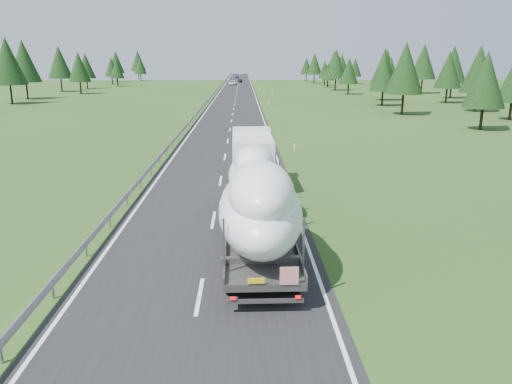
{
  "coord_description": "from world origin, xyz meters",
  "views": [
    {
      "loc": [
        1.64,
        -16.71,
        8.4
      ],
      "look_at": [
        2.26,
        6.97,
        2.1
      ],
      "focal_mm": 35.0,
      "sensor_mm": 36.0,
      "label": 1
    }
  ],
  "objects_px": {
    "highway_sign": "(272,95)",
    "distant_van": "(233,83)",
    "distant_car_blue": "(237,76)",
    "boat_truck": "(256,185)",
    "distant_car_dark": "(240,80)"
  },
  "relations": [
    {
      "from": "boat_truck",
      "to": "distant_car_blue",
      "type": "relative_size",
      "value": 4.59
    },
    {
      "from": "boat_truck",
      "to": "distant_van",
      "type": "distance_m",
      "value": 150.0
    },
    {
      "from": "highway_sign",
      "to": "distant_car_blue",
      "type": "height_order",
      "value": "highway_sign"
    },
    {
      "from": "highway_sign",
      "to": "distant_car_blue",
      "type": "distance_m",
      "value": 143.87
    },
    {
      "from": "highway_sign",
      "to": "distant_van",
      "type": "distance_m",
      "value": 77.5
    },
    {
      "from": "distant_car_dark",
      "to": "distant_car_blue",
      "type": "bearing_deg",
      "value": 92.53
    },
    {
      "from": "highway_sign",
      "to": "distant_car_blue",
      "type": "xyz_separation_m",
      "value": [
        -8.2,
        143.64,
        -1.07
      ]
    },
    {
      "from": "highway_sign",
      "to": "distant_car_blue",
      "type": "relative_size",
      "value": 0.58
    },
    {
      "from": "boat_truck",
      "to": "distant_car_dark",
      "type": "distance_m",
      "value": 171.05
    },
    {
      "from": "highway_sign",
      "to": "boat_truck",
      "type": "xyz_separation_m",
      "value": [
        -4.94,
        -72.96,
        0.64
      ]
    },
    {
      "from": "boat_truck",
      "to": "distant_van",
      "type": "bearing_deg",
      "value": 91.54
    },
    {
      "from": "boat_truck",
      "to": "distant_car_blue",
      "type": "height_order",
      "value": "boat_truck"
    },
    {
      "from": "distant_car_dark",
      "to": "boat_truck",
      "type": "bearing_deg",
      "value": -88.95
    },
    {
      "from": "distant_car_blue",
      "to": "distant_van",
      "type": "bearing_deg",
      "value": -89.63
    },
    {
      "from": "highway_sign",
      "to": "distant_van",
      "type": "xyz_separation_m",
      "value": [
        -8.97,
        76.97,
        -1.06
      ]
    }
  ]
}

